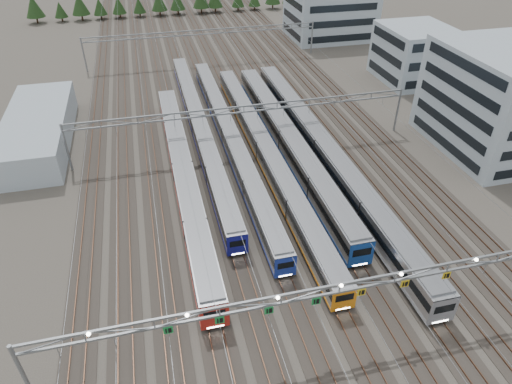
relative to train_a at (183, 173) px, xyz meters
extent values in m
plane|color=#47423A|center=(11.25, -31.28, -2.22)|extent=(400.00, 400.00, 0.00)
cube|color=#2D2823|center=(11.25, 68.72, -2.18)|extent=(54.00, 260.00, 0.08)
cube|color=brown|center=(-14.22, 68.72, -2.06)|extent=(0.08, 260.00, 0.16)
cube|color=brown|center=(36.72, 68.72, -2.06)|extent=(0.08, 260.00, 0.16)
cube|color=brown|center=(10.53, 68.72, -2.06)|extent=(0.08, 260.00, 0.16)
cube|color=brown|center=(11.97, 68.72, -2.06)|extent=(0.08, 260.00, 0.16)
cube|color=black|center=(0.00, 0.05, -1.79)|extent=(2.51, 54.26, 0.38)
cube|color=#9B9EA3|center=(0.00, 0.05, 0.05)|extent=(2.95, 55.36, 3.32)
cube|color=black|center=(0.00, 0.05, 0.45)|extent=(3.01, 55.09, 1.00)
cube|color=red|center=(0.00, 0.05, -1.34)|extent=(3.00, 55.09, 0.37)
cube|color=slate|center=(0.00, 0.05, 1.82)|extent=(2.66, 54.26, 0.26)
cube|color=red|center=(0.00, -27.59, 0.05)|extent=(2.97, 0.12, 3.32)
cube|color=black|center=(0.00, -27.62, 0.45)|extent=(2.21, 0.10, 1.00)
cube|color=white|center=(0.00, -27.65, -1.40)|extent=(1.77, 0.06, 0.16)
cube|color=black|center=(4.50, 14.93, -1.81)|extent=(2.21, 63.57, 0.33)
cube|color=#9B9EA3|center=(4.50, 14.93, -0.19)|extent=(2.60, 64.87, 2.93)
cube|color=black|center=(4.50, 14.93, 0.16)|extent=(2.66, 64.55, 0.88)
cube|color=navy|center=(4.50, 14.93, -1.42)|extent=(2.65, 64.55, 0.33)
cube|color=slate|center=(4.50, 14.93, 1.37)|extent=(2.34, 63.57, 0.23)
cube|color=navy|center=(4.50, -17.45, -0.19)|extent=(2.62, 0.12, 2.93)
cube|color=black|center=(4.50, -17.48, 0.16)|extent=(1.95, 0.10, 0.88)
cube|color=white|center=(4.50, -17.51, -1.46)|extent=(1.56, 0.06, 0.14)
cube|color=black|center=(9.00, 10.16, -1.81)|extent=(2.19, 63.81, 0.33)
cube|color=#9B9EA3|center=(9.00, 10.16, -0.20)|extent=(2.58, 65.11, 2.90)
cube|color=black|center=(9.00, 10.16, 0.14)|extent=(2.64, 64.78, 0.87)
cube|color=#1E35A5|center=(9.00, 10.16, -1.42)|extent=(2.63, 64.78, 0.32)
cube|color=slate|center=(9.00, 10.16, 1.34)|extent=(2.32, 63.81, 0.23)
cube|color=#1E35A5|center=(9.00, -22.35, -0.20)|extent=(2.60, 0.12, 2.90)
cube|color=black|center=(9.00, -22.38, 0.14)|extent=(1.93, 0.10, 0.87)
cube|color=white|center=(9.00, -22.41, -1.47)|extent=(1.55, 0.06, 0.14)
cube|color=black|center=(13.50, 3.90, -1.80)|extent=(2.30, 63.58, 0.35)
cube|color=#9B9EA3|center=(13.50, 3.90, -0.11)|extent=(2.71, 64.88, 3.05)
cube|color=black|center=(13.50, 3.90, 0.25)|extent=(2.77, 64.55, 0.92)
cube|color=orange|center=(13.50, 3.90, -1.40)|extent=(2.76, 64.55, 0.34)
cube|color=slate|center=(13.50, 3.90, 1.51)|extent=(2.44, 63.58, 0.24)
cube|color=orange|center=(13.50, -28.49, -0.11)|extent=(2.73, 0.12, 3.05)
cube|color=black|center=(13.50, -28.52, 0.25)|extent=(2.03, 0.10, 0.92)
cube|color=white|center=(13.50, -28.55, -1.44)|extent=(1.63, 0.06, 0.15)
cube|color=black|center=(18.00, 5.85, -1.78)|extent=(2.61, 56.34, 0.40)
cube|color=#9B9EA3|center=(18.00, 5.85, 0.14)|extent=(3.07, 57.49, 3.46)
cube|color=black|center=(18.00, 5.85, 0.55)|extent=(3.13, 57.20, 1.04)
cube|color=#1847A9|center=(18.00, 5.85, -1.32)|extent=(3.12, 57.20, 0.38)
cube|color=slate|center=(18.00, 5.85, 1.98)|extent=(2.77, 56.34, 0.27)
cube|color=#1847A9|center=(18.00, -22.85, 0.14)|extent=(3.09, 0.12, 3.46)
cube|color=black|center=(18.00, -22.88, 0.55)|extent=(2.31, 0.10, 1.04)
cube|color=white|center=(18.00, -22.91, -1.37)|extent=(1.84, 0.06, 0.16)
cube|color=black|center=(22.50, 1.48, -1.78)|extent=(2.60, 66.73, 0.39)
cube|color=#9B9EA3|center=(22.50, 1.48, 0.13)|extent=(3.06, 68.09, 3.44)
cube|color=black|center=(22.50, 1.48, 0.54)|extent=(3.12, 67.75, 1.04)
cube|color=gray|center=(22.50, 1.48, -1.32)|extent=(3.11, 67.75, 0.38)
cube|color=slate|center=(22.50, 1.48, 1.96)|extent=(2.75, 66.73, 0.27)
cube|color=gray|center=(22.50, -32.52, 0.13)|extent=(3.08, 0.12, 3.44)
cube|color=black|center=(22.50, -32.55, 0.54)|extent=(2.30, 0.10, 1.04)
cube|color=white|center=(22.50, -32.58, -1.37)|extent=(1.84, 0.06, 0.16)
cylinder|color=gray|center=(-16.75, -31.28, 1.78)|extent=(0.36, 0.36, 8.00)
cube|color=gray|center=(11.25, -31.28, 5.58)|extent=(56.00, 0.22, 0.22)
cube|color=gray|center=(11.25, -31.28, 4.58)|extent=(56.00, 0.22, 0.22)
cube|color=#1B8A3D|center=(-4.50, -31.40, 4.08)|extent=(0.85, 0.06, 0.85)
cube|color=#1B8A3D|center=(0.00, -31.40, 4.08)|extent=(0.85, 0.06, 0.85)
cube|color=#1B8A3D|center=(4.50, -31.40, 4.08)|extent=(0.85, 0.06, 0.85)
cube|color=#1B8A3D|center=(9.00, -31.40, 4.08)|extent=(0.85, 0.06, 0.85)
cube|color=gold|center=(13.50, -31.40, 4.08)|extent=(0.85, 0.06, 0.85)
cube|color=gold|center=(18.00, -31.40, 4.08)|extent=(0.85, 0.06, 0.85)
cube|color=gold|center=(22.50, -31.40, 4.08)|extent=(0.85, 0.06, 0.85)
cylinder|color=gray|center=(-16.75, 8.72, 1.78)|extent=(0.36, 0.36, 8.00)
cylinder|color=gray|center=(39.25, 8.72, 1.78)|extent=(0.36, 0.36, 8.00)
cube|color=gray|center=(11.25, 8.72, 5.58)|extent=(56.00, 0.22, 0.22)
cube|color=gray|center=(11.25, 8.72, 4.58)|extent=(56.00, 0.22, 0.22)
cylinder|color=gray|center=(-16.75, 53.72, 1.78)|extent=(0.36, 0.36, 8.00)
cylinder|color=gray|center=(39.25, 53.72, 1.78)|extent=(0.36, 0.36, 8.00)
cube|color=gray|center=(11.25, 53.72, 5.58)|extent=(56.00, 0.22, 0.22)
cube|color=gray|center=(11.25, 53.72, 4.58)|extent=(56.00, 0.22, 0.22)
cube|color=#A3B6C2|center=(52.29, -0.39, 6.06)|extent=(18.00, 22.00, 16.56)
cube|color=#A3B6C2|center=(55.00, 30.91, 3.58)|extent=(14.00, 16.00, 11.60)
cube|color=#A3B6C2|center=(48.99, 66.41, 5.53)|extent=(22.00, 18.00, 15.50)
cube|color=#A3B6C2|center=(-22.63, 19.35, 0.35)|extent=(10.00, 30.00, 5.12)
camera|label=1|loc=(-3.26, -57.77, 36.30)|focal=32.00mm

